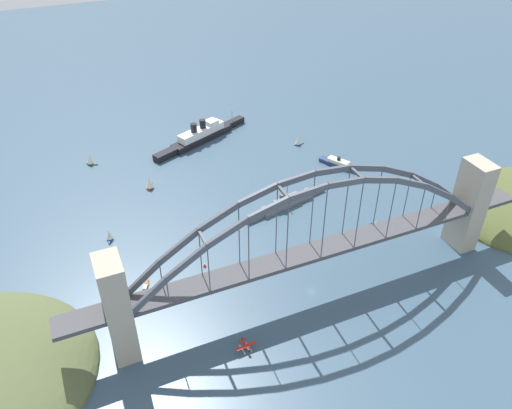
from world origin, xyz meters
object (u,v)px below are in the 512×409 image
(small_boat_5, at_px, (149,183))
(small_boat_2, at_px, (377,223))
(harbor_ferry_steamer, at_px, (338,163))
(small_boat_1, at_px, (298,140))
(small_boat_0, at_px, (109,235))
(harbor_arch_bridge, at_px, (315,248))
(ocean_liner, at_px, (201,135))
(naval_cruiser, at_px, (286,203))
(small_boat_3, at_px, (90,159))
(small_boat_4, at_px, (219,276))
(channel_marker_buoy, at_px, (205,265))
(small_boat_6, at_px, (145,287))
(seaplane_taxiing_near_bridge, at_px, (246,346))

(small_boat_5, bearing_deg, small_boat_2, -39.27)
(harbor_ferry_steamer, xyz_separation_m, small_boat_5, (-143.73, 27.79, 2.34))
(small_boat_1, bearing_deg, small_boat_0, -159.36)
(harbor_arch_bridge, height_order, ocean_liner, harbor_arch_bridge)
(naval_cruiser, bearing_deg, small_boat_0, 174.36)
(small_boat_0, distance_m, small_boat_3, 100.56)
(small_boat_2, height_order, small_boat_4, small_boat_2)
(harbor_arch_bridge, relative_size, small_boat_2, 43.81)
(small_boat_1, xyz_separation_m, small_boat_3, (-165.41, 36.98, 0.31))
(small_boat_4, relative_size, channel_marker_buoy, 2.88)
(naval_cruiser, bearing_deg, small_boat_4, -144.42)
(small_boat_0, relative_size, small_boat_5, 0.82)
(small_boat_2, xyz_separation_m, small_boat_6, (-155.04, 4.24, -2.25))
(small_boat_1, height_order, small_boat_2, small_boat_1)
(small_boat_4, bearing_deg, small_boat_2, 2.13)
(harbor_arch_bridge, distance_m, small_boat_0, 136.74)
(ocean_liner, height_order, small_boat_4, ocean_liner)
(seaplane_taxiing_near_bridge, distance_m, small_boat_4, 54.70)
(ocean_liner, height_order, naval_cruiser, ocean_liner)
(ocean_liner, relative_size, harbor_ferry_steamer, 3.04)
(small_boat_5, bearing_deg, seaplane_taxiing_near_bridge, -86.83)
(naval_cruiser, height_order, small_boat_1, naval_cruiser)
(harbor_arch_bridge, distance_m, ocean_liner, 196.26)
(small_boat_4, relative_size, small_boat_5, 0.76)
(naval_cruiser, relative_size, small_boat_5, 6.56)
(harbor_ferry_steamer, bearing_deg, small_boat_3, 155.83)
(ocean_liner, distance_m, small_boat_0, 140.56)
(harbor_ferry_steamer, height_order, small_boat_6, harbor_ferry_steamer)
(harbor_ferry_steamer, height_order, small_boat_5, small_boat_5)
(harbor_arch_bridge, relative_size, harbor_ferry_steamer, 8.86)
(harbor_ferry_steamer, relative_size, small_boat_2, 4.95)
(small_boat_4, bearing_deg, small_boat_5, 97.55)
(harbor_arch_bridge, distance_m, small_boat_5, 154.50)
(seaplane_taxiing_near_bridge, height_order, small_boat_4, seaplane_taxiing_near_bridge)
(small_boat_3, distance_m, small_boat_4, 168.30)
(seaplane_taxiing_near_bridge, xyz_separation_m, channel_marker_buoy, (0.71, 66.28, -1.12))
(small_boat_2, relative_size, small_boat_3, 0.62)
(ocean_liner, distance_m, small_boat_1, 82.43)
(harbor_ferry_steamer, bearing_deg, naval_cruiser, -152.30)
(ocean_liner, xyz_separation_m, small_boat_3, (-92.84, -2.09, -0.79))
(small_boat_3, bearing_deg, small_boat_0, -91.85)
(harbor_arch_bridge, xyz_separation_m, channel_marker_buoy, (-49.58, 43.28, -31.05))
(ocean_liner, xyz_separation_m, small_boat_4, (-43.68, -163.00, -4.66))
(ocean_liner, xyz_separation_m, small_boat_6, (-85.43, -154.57, -4.79))
(naval_cruiser, relative_size, seaplane_taxiing_near_bridge, 6.17)
(small_boat_1, bearing_deg, small_boat_2, -91.42)
(seaplane_taxiing_near_bridge, distance_m, small_boat_0, 124.10)
(small_boat_2, distance_m, small_boat_6, 155.11)
(small_boat_4, bearing_deg, small_boat_6, 168.57)
(naval_cruiser, bearing_deg, harbor_ferry_steamer, 27.70)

